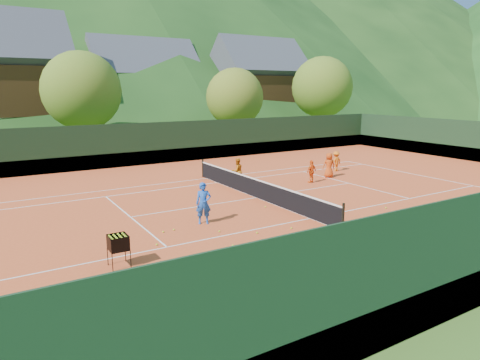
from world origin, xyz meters
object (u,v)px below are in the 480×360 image
tennis_net (256,188)px  student_b (311,171)px  ball_hopper (118,243)px  chalet_mid (144,92)px  coach (203,203)px  student_c (329,165)px  student_a (237,171)px  student_d (336,161)px  chalet_right (258,89)px

tennis_net → student_b: bearing=15.2°
ball_hopper → student_b: bearing=25.5°
chalet_mid → student_b: bearing=-92.4°
coach → student_c: coach is taller
coach → student_a: (4.95, 5.64, -0.10)m
student_d → ball_hopper: (-16.63, -8.07, 0.09)m
coach → student_d: 13.70m
student_b → tennis_net: (-4.64, -1.26, -0.16)m
student_a → chalet_right: 33.24m
student_b → student_c: student_c is taller
coach → chalet_right: 40.64m
coach → tennis_net: (4.13, 2.41, -0.35)m
tennis_net → chalet_right: bearing=56.3°
student_a → student_d: bearing=176.8°
chalet_mid → chalet_right: size_ratio=1.06×
chalet_mid → ball_hopper: bearing=-110.1°
student_b → chalet_right: chalet_right is taller
chalet_right → chalet_mid: bearing=164.1°
student_c → chalet_mid: chalet_mid is taller
student_a → chalet_mid: 31.49m
coach → chalet_right: bearing=76.8°
chalet_right → student_b: bearing=-118.1°
student_b → student_d: bearing=-165.5°
tennis_net → chalet_right: size_ratio=1.01×
student_a → chalet_mid: size_ratio=0.12×
student_d → tennis_net: size_ratio=0.11×
student_a → student_d: size_ratio=1.13×
ball_hopper → chalet_mid: (14.25, 38.88, 4.22)m
coach → student_d: bearing=47.5°
student_a → student_b: bearing=150.0°
coach → chalet_right: size_ratio=0.14×
ball_hopper → chalet_mid: bearing=69.9°
student_c → chalet_mid: (-0.56, 32.12, 4.21)m
student_b → chalet_right: (15.36, 28.74, 4.58)m
coach → student_c: (10.69, 4.29, -0.09)m
student_c → chalet_right: 31.48m
student_d → chalet_right: size_ratio=0.11×
tennis_net → student_a: bearing=75.8°
ball_hopper → chalet_right: (28.25, 34.89, 4.49)m
student_c → ball_hopper: size_ratio=1.52×
ball_hopper → coach: bearing=31.0°
coach → ball_hopper: 4.81m
student_c → tennis_net: (-6.56, -1.88, -0.26)m
student_c → coach: bearing=44.7°
coach → student_c: 11.52m
student_d → chalet_right: 29.59m
coach → student_b: bearing=46.1°
student_c → student_d: student_c is taller
student_c → chalet_right: (13.44, 28.12, 4.48)m
student_a → ball_hopper: size_ratio=1.48×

